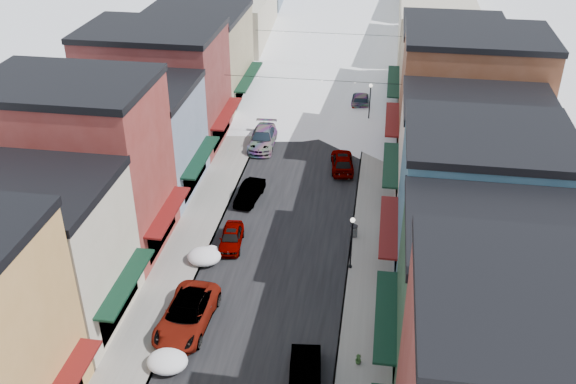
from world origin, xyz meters
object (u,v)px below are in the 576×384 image
(trash_can, at_px, (354,231))
(car_green_sedan, at_px, (305,375))
(streetlamp_near, at_px, (352,237))
(car_dark_hatch, at_px, (250,192))
(car_silver_sedan, at_px, (231,238))
(car_white_suv, at_px, (187,315))

(trash_can, bearing_deg, car_green_sedan, -96.58)
(trash_can, height_order, streetlamp_near, streetlamp_near)
(car_dark_hatch, bearing_deg, streetlamp_near, -35.78)
(car_dark_hatch, bearing_deg, car_silver_sedan, -82.91)
(car_white_suv, xyz_separation_m, car_dark_hatch, (0.71, 15.32, -0.16))
(car_dark_hatch, xyz_separation_m, trash_can, (8.70, -4.26, -0.07))
(car_green_sedan, relative_size, streetlamp_near, 1.20)
(car_silver_sedan, xyz_separation_m, car_dark_hatch, (0.00, 6.54, 0.02))
(trash_can, bearing_deg, car_silver_sedan, -165.29)
(car_white_suv, distance_m, car_silver_sedan, 8.81)
(car_dark_hatch, height_order, streetlamp_near, streetlamp_near)
(car_white_suv, relative_size, car_green_sedan, 1.26)
(car_white_suv, relative_size, car_silver_sedan, 1.56)
(car_dark_hatch, bearing_deg, trash_can, -18.99)
(trash_can, bearing_deg, car_white_suv, -130.38)
(car_silver_sedan, height_order, trash_can, car_silver_sedan)
(car_silver_sedan, bearing_deg, car_green_sedan, -65.94)
(car_white_suv, bearing_deg, streetlamp_near, 40.16)
(car_white_suv, xyz_separation_m, trash_can, (9.41, 11.06, -0.23))
(car_silver_sedan, relative_size, streetlamp_near, 0.98)
(car_dark_hatch, relative_size, streetlamp_near, 1.04)
(car_white_suv, relative_size, car_dark_hatch, 1.47)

